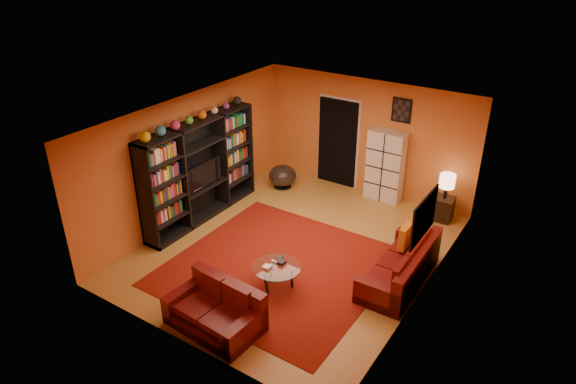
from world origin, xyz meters
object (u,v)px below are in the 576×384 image
Objects in this scene: entertainment_unit at (200,171)px; sofa at (404,268)px; tv at (201,174)px; storage_cabinet at (385,166)px; table_lamp at (447,181)px; coffee_table at (277,269)px; bowl_chair at (282,176)px; side_table at (443,209)px; loveseat at (218,309)px.

entertainment_unit is 1.52× the size of sofa.
storage_cabinet is (2.80, 2.85, -0.20)m from tv.
sofa is 2.56m from table_lamp.
bowl_chair is at bearing 122.22° from coffee_table.
table_lamp is at bearing 8.79° from bowl_chair.
storage_cabinet is 2.45× the size of bowl_chair.
storage_cabinet is 3.01× the size of table_lamp.
bowl_chair is (-2.03, 3.23, -0.09)m from coffee_table.
entertainment_unit is at bearing -107.39° from bowl_chair.
side_table is at bearing 8.79° from bowl_chair.
sofa is 3.02× the size of bowl_chair.
table_lamp is (3.64, 0.56, 0.59)m from bowl_chair.
table_lamp is (0.00, 0.00, 0.63)m from side_table.
bowl_chair reaches higher than side_table.
sofa reaches higher than side_table.
sofa is 1.23× the size of storage_cabinet.
tv is 3.44m from loveseat.
entertainment_unit is at bearing -179.09° from sofa.
storage_cabinet is 2.39m from bowl_chair.
tv is 5.00m from table_lamp.
storage_cabinet is at bearing 172.41° from table_lamp.
entertainment_unit reaches higher than side_table.
table_lamp reaches higher than bowl_chair.
entertainment_unit is 2.28m from bowl_chair.
entertainment_unit reaches higher than tv.
loveseat is (2.39, -2.37, -0.71)m from tv.
sofa is (4.36, 0.17, -0.71)m from tv.
table_lamp reaches higher than side_table.
sofa is 3.94× the size of side_table.
entertainment_unit is at bearing 156.22° from coffee_table.
bowl_chair is 1.31× the size of side_table.
side_table is 0.94× the size of table_lamp.
sofa reaches higher than bowl_chair.
side_table reaches higher than coffee_table.
side_table is at bearing 0.00° from table_lamp.
entertainment_unit reaches higher than storage_cabinet.
storage_cabinet is (0.41, 5.22, 0.51)m from loveseat.
coffee_table is 0.52× the size of storage_cabinet.
table_lamp reaches higher than coffee_table.
side_table is at bearing -7.35° from storage_cabinet.
side_table is (1.60, 3.79, -0.13)m from coffee_table.
sofa is at bearing 1.61° from entertainment_unit.
tv reaches higher than coffee_table.
sofa is at bearing -27.06° from bowl_chair.
entertainment_unit is 3.60× the size of coffee_table.
tv is 0.65× the size of loveseat.
storage_cabinet is (-1.55, 2.68, 0.51)m from sofa.
storage_cabinet reaches higher than sofa.
sofa is 3.71× the size of table_lamp.
entertainment_unit is 5.07m from side_table.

